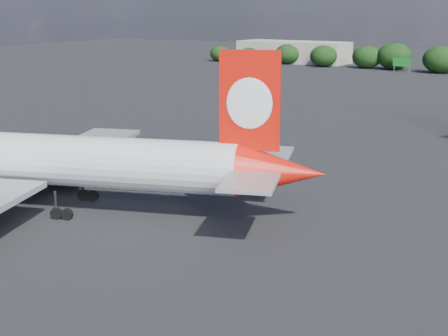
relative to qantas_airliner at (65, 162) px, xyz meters
The scene contains 4 objects.
ground 45.55m from the qantas_airliner, 83.40° to the left, with size 500.00×500.00×0.00m, color black.
qantas_airliner is the anchor object (origin of this frame).
terminal_building 186.80m from the qantas_airliner, 108.67° to the left, with size 42.00×16.00×8.00m.
highway_sign 161.49m from the qantas_airliner, 94.54° to the left, with size 6.00×0.30×4.50m.
Camera 1 is at (41.63, -28.96, 20.43)m, focal length 50.00 mm.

